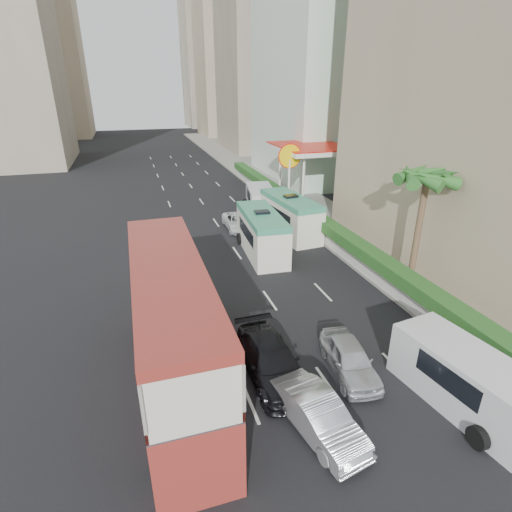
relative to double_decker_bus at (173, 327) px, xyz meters
name	(u,v)px	position (x,y,z in m)	size (l,w,h in m)	color
ground_plane	(316,353)	(6.00, 0.00, -2.53)	(200.00, 200.00, 0.00)	black
double_decker_bus	(173,327)	(0.00, 0.00, 0.00)	(2.50, 11.00, 5.06)	maroon
car_silver_lane_a	(317,430)	(4.21, -3.92, -2.53)	(1.42, 4.09, 1.35)	silver
car_silver_lane_b	(348,372)	(6.75, -1.53, -2.53)	(1.56, 3.88, 1.32)	silver
car_black	(271,375)	(3.64, -0.77, -2.53)	(2.00, 4.92, 1.43)	black
van_asset	(238,229)	(7.02, 16.94, -2.53)	(1.99, 4.32, 1.20)	silver
minibus_near	(262,234)	(7.24, 11.43, -1.07)	(2.20, 6.59, 2.92)	silver
minibus_far	(290,216)	(10.56, 14.51, -1.04)	(2.23, 6.70, 2.97)	silver
panel_van_near	(466,380)	(9.83, -4.34, -1.45)	(2.17, 5.42, 2.17)	silver
panel_van_far	(261,200)	(10.25, 20.99, -1.43)	(2.20, 5.50, 2.20)	silver
sidewalk	(292,196)	(15.00, 25.00, -2.44)	(6.00, 120.00, 0.18)	#99968C
kerb_wall	(312,226)	(12.20, 14.00, -1.85)	(0.30, 44.00, 1.00)	silver
hedge	(312,215)	(12.20, 14.00, -1.00)	(1.10, 44.00, 0.70)	#2D6626
palm_tree	(418,233)	(13.80, 4.00, 0.85)	(0.36, 0.36, 6.40)	brown
shell_station	(310,174)	(16.00, 23.00, 0.22)	(6.50, 8.00, 5.50)	silver
tower_far_a	(230,28)	(23.00, 82.00, 19.47)	(14.00, 14.00, 44.00)	tan
tower_far_b	(210,47)	(23.00, 104.00, 17.47)	(14.00, 14.00, 40.00)	tan
tower_left_b	(34,20)	(-16.00, 90.00, 20.47)	(16.00, 16.00, 46.00)	tan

